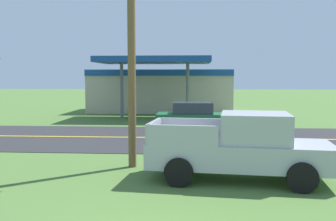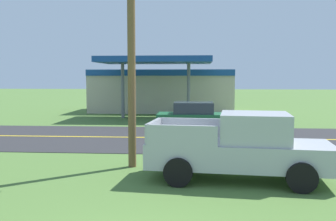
# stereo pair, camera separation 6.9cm
# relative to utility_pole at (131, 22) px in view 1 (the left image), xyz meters

# --- Properties ---
(road_asphalt) EXTENTS (140.00, 8.00, 0.02)m
(road_asphalt) POSITION_rel_utility_pole_xyz_m (1.12, 6.05, -4.75)
(road_asphalt) COLOR #2B2B2D
(road_asphalt) RESTS_ON ground
(road_centre_line) EXTENTS (126.00, 0.20, 0.01)m
(road_centre_line) POSITION_rel_utility_pole_xyz_m (1.12, 6.05, -4.74)
(road_centre_line) COLOR gold
(road_centre_line) RESTS_ON road_asphalt
(utility_pole) EXTENTS (1.83, 0.26, 8.93)m
(utility_pole) POSITION_rel_utility_pole_xyz_m (0.00, 0.00, 0.00)
(utility_pole) COLOR brown
(utility_pole) RESTS_ON ground
(gas_station) EXTENTS (12.00, 11.50, 4.40)m
(gas_station) POSITION_rel_utility_pole_xyz_m (-0.83, 20.74, -2.81)
(gas_station) COLOR beige
(gas_station) RESTS_ON ground
(pickup_silver_parked_on_lawn) EXTENTS (5.38, 2.65, 1.96)m
(pickup_silver_parked_on_lawn) POSITION_rel_utility_pole_xyz_m (3.41, -1.41, -3.79)
(pickup_silver_parked_on_lawn) COLOR #A8AAAF
(pickup_silver_parked_on_lawn) RESTS_ON ground
(car_green_far_lane) EXTENTS (4.20, 2.00, 1.64)m
(car_green_far_lane) POSITION_rel_utility_pole_xyz_m (2.10, 8.05, -3.93)
(car_green_far_lane) COLOR #1E6038
(car_green_far_lane) RESTS_ON ground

